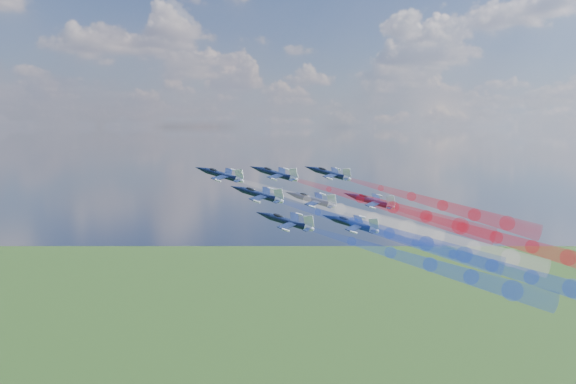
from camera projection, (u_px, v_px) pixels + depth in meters
jet_lead at (221, 175)px, 140.86m from camera, size 14.95×15.47×7.80m
trail_lead at (340, 210)px, 135.22m from camera, size 30.90×35.83×15.60m
jet_inner_left at (259, 195)px, 130.56m from camera, size 14.95×15.47×7.80m
trail_inner_left at (389, 233)px, 124.91m from camera, size 30.90×35.83×15.60m
jet_inner_right at (276, 174)px, 145.07m from camera, size 14.95×15.47×7.80m
trail_inner_right at (393, 208)px, 139.43m from camera, size 30.90×35.83×15.60m
jet_outer_left at (287, 222)px, 120.56m from camera, size 14.95×15.47×7.80m
trail_outer_left at (430, 265)px, 114.92m from camera, size 30.90×35.83×15.60m
jet_center_third at (313, 200)px, 137.26m from camera, size 14.95×15.47×7.80m
trail_center_third at (438, 237)px, 131.62m from camera, size 30.90×35.83×15.60m
jet_outer_right at (330, 174)px, 153.04m from camera, size 14.95×15.47×7.80m
trail_outer_right at (443, 205)px, 147.39m from camera, size 30.90×35.83×15.60m
jet_rear_left at (353, 224)px, 126.29m from camera, size 14.95×15.47×7.80m
trail_rear_left at (492, 265)px, 120.65m from camera, size 30.90×35.83×15.60m
jet_rear_right at (371, 201)px, 140.60m from camera, size 14.95×15.47×7.80m
trail_rear_right at (496, 237)px, 134.96m from camera, size 30.90×35.83×15.60m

